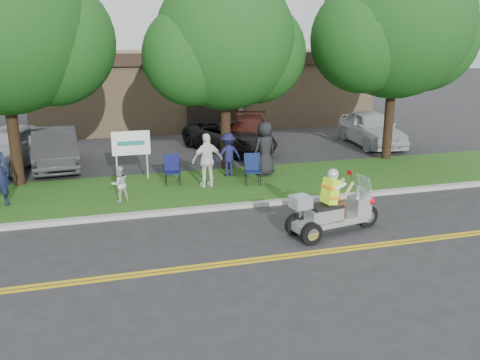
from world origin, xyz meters
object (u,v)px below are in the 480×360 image
object	(u,v)px
trike_scooter	(332,212)
parked_car_far_left	(9,146)
lawn_chair_a	(252,167)
parked_car_mid	(229,136)
lawn_chair_b	(172,167)
spectator_adult_right	(207,160)
parked_car_far_right	(371,128)
parked_car_left	(55,148)
parked_car_right	(249,132)

from	to	relation	value
trike_scooter	parked_car_far_left	xyz separation A→B (m)	(-8.60, 9.55, 0.21)
lawn_chair_a	parked_car_mid	size ratio (longest dim) A/B	0.21
lawn_chair_b	spectator_adult_right	distance (m)	1.27
parked_car_far_right	lawn_chair_b	bearing A→B (deg)	-150.04
trike_scooter	parked_car_far_left	world-z (taller)	trike_scooter
parked_car_left	parked_car_right	world-z (taller)	parked_car_left
trike_scooter	parked_car_left	distance (m)	11.40
parked_car_left	lawn_chair_b	bearing A→B (deg)	-49.05
lawn_chair_a	trike_scooter	bearing A→B (deg)	-71.53
parked_car_mid	spectator_adult_right	bearing A→B (deg)	-134.78
trike_scooter	parked_car_right	xyz separation A→B (m)	(1.05, 10.48, 0.09)
trike_scooter	parked_car_left	world-z (taller)	trike_scooter
lawn_chair_a	lawn_chair_b	size ratio (longest dim) A/B	1.03
lawn_chair_b	parked_car_far_right	world-z (taller)	parked_car_far_right
lawn_chair_a	parked_car_right	size ratio (longest dim) A/B	0.21
trike_scooter	parked_car_right	distance (m)	10.54
parked_car_far_left	parked_car_right	size ratio (longest dim) A/B	1.00
lawn_chair_b	parked_car_mid	xyz separation A→B (m)	(3.20, 4.76, 0.01)
lawn_chair_b	parked_car_left	world-z (taller)	parked_car_left
parked_car_mid	parked_car_right	xyz separation A→B (m)	(1.00, 0.46, 0.03)
lawn_chair_a	parked_car_far_right	bearing A→B (deg)	44.89
lawn_chair_b	parked_car_right	size ratio (longest dim) A/B	0.20
parked_car_far_left	parked_car_left	xyz separation A→B (m)	(1.64, -0.51, -0.06)
lawn_chair_a	spectator_adult_right	xyz separation A→B (m)	(-1.48, 0.05, 0.31)
parked_car_left	parked_car_far_right	distance (m)	13.51
parked_car_far_left	parked_car_mid	size ratio (longest dim) A/B	1.00
trike_scooter	parked_car_mid	size ratio (longest dim) A/B	0.55
parked_car_right	parked_car_mid	bearing A→B (deg)	-138.40
spectator_adult_right	parked_car_mid	world-z (taller)	spectator_adult_right
lawn_chair_a	lawn_chair_b	xyz separation A→B (m)	(-2.52, 0.70, -0.02)
trike_scooter	parked_car_far_right	size ratio (longest dim) A/B	0.56
lawn_chair_a	parked_car_far_right	distance (m)	8.68
trike_scooter	spectator_adult_right	xyz separation A→B (m)	(-2.11, 4.62, 0.38)
lawn_chair_a	parked_car_left	size ratio (longest dim) A/B	0.22
parked_car_mid	parked_car_far_right	world-z (taller)	parked_car_far_right
spectator_adult_right	lawn_chair_a	bearing A→B (deg)	169.47
spectator_adult_right	parked_car_right	size ratio (longest dim) A/B	0.37
parked_car_right	parked_car_far_right	distance (m)	5.59
lawn_chair_a	parked_car_far_left	world-z (taller)	parked_car_far_left
lawn_chair_a	parked_car_left	world-z (taller)	parked_car_left
parked_car_far_left	parked_car_far_right	distance (m)	15.14
lawn_chair_b	spectator_adult_right	bearing A→B (deg)	-28.49
lawn_chair_a	parked_car_left	distance (m)	7.75
trike_scooter	parked_car_left	size ratio (longest dim) A/B	0.57
spectator_adult_right	lawn_chair_b	bearing A→B (deg)	-40.46
lawn_chair_b	parked_car_right	distance (m)	6.70
spectator_adult_right	parked_car_left	size ratio (longest dim) A/B	0.38
parked_car_right	parked_car_left	bearing A→B (deg)	-152.70
parked_car_mid	parked_car_far_right	size ratio (longest dim) A/B	1.02
parked_car_left	parked_car_mid	xyz separation A→B (m)	(7.00, 0.99, -0.09)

